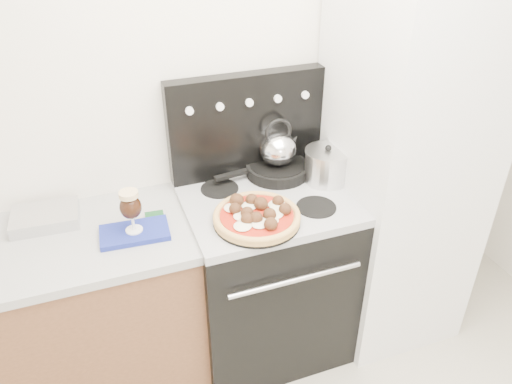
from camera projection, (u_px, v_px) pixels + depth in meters
name	position (u px, v px, depth m)	size (l,w,h in m)	color
room_shell	(355.00, 264.00, 1.39)	(3.52, 3.01, 2.52)	#B9B19E
base_cabinet	(35.00, 332.00, 2.25)	(1.45, 0.60, 0.86)	brown
countertop	(9.00, 254.00, 2.01)	(1.48, 0.63, 0.04)	#AAAAAA
stove_body	(265.00, 277.00, 2.55)	(0.76, 0.65, 0.88)	black
cooktop	(266.00, 202.00, 2.30)	(0.76, 0.65, 0.04)	#ADADB2
backguard	(246.00, 125.00, 2.38)	(0.76, 0.08, 0.50)	black
fridge	(400.00, 169.00, 2.46)	(0.64, 0.68, 1.90)	silver
foil_sheet	(46.00, 217.00, 2.15)	(0.28, 0.20, 0.06)	white
oven_mitt	(135.00, 233.00, 2.08)	(0.28, 0.16, 0.02)	navy
beer_glass	(131.00, 211.00, 2.02)	(0.09, 0.09, 0.19)	black
pizza_pan	(257.00, 221.00, 2.13)	(0.37, 0.37, 0.01)	black
pizza	(257.00, 215.00, 2.11)	(0.37, 0.37, 0.05)	#E7AB6F
skillet	(277.00, 169.00, 2.47)	(0.31, 0.31, 0.06)	black
tea_kettle	(278.00, 146.00, 2.40)	(0.18, 0.18, 0.20)	silver
stock_pot	(327.00, 166.00, 2.39)	(0.21, 0.21, 0.15)	silver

